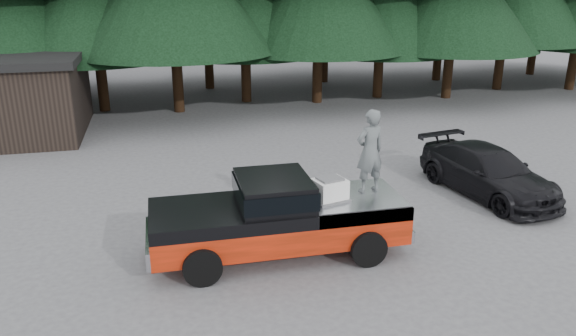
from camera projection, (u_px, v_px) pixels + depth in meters
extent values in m
plane|color=#4D4D4F|center=(250.00, 242.00, 13.82)|extent=(120.00, 120.00, 0.00)
cube|color=black|center=(274.00, 190.00, 12.69)|extent=(1.66, 1.90, 0.59)
cube|color=white|center=(330.00, 190.00, 12.81)|extent=(0.83, 0.75, 0.48)
imported|color=#53595A|center=(370.00, 151.00, 13.10)|extent=(0.83, 0.64, 2.01)
imported|color=black|center=(488.00, 172.00, 16.63)|extent=(2.82, 5.11, 1.40)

